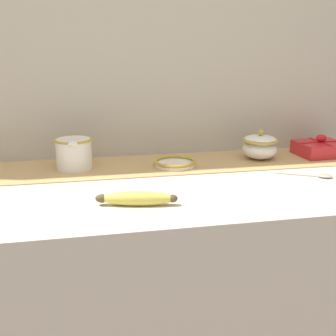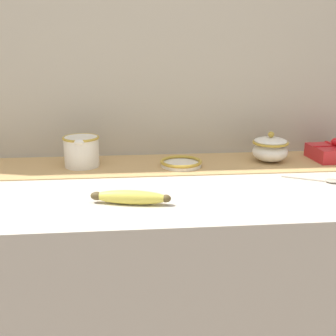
# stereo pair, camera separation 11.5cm
# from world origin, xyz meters

# --- Properties ---
(countertop) EXTENTS (1.52, 0.63, 0.90)m
(countertop) POSITION_xyz_m (0.00, 0.00, 0.45)
(countertop) COLOR beige
(countertop) RESTS_ON ground_plane
(back_wall) EXTENTS (2.32, 0.04, 2.40)m
(back_wall) POSITION_xyz_m (0.00, 0.34, 1.20)
(back_wall) COLOR #B7AD99
(back_wall) RESTS_ON ground_plane
(table_runner) EXTENTS (1.40, 0.26, 0.00)m
(table_runner) POSITION_xyz_m (0.00, 0.18, 0.91)
(table_runner) COLOR tan
(table_runner) RESTS_ON countertop
(cream_pitcher) EXTENTS (0.11, 0.13, 0.10)m
(cream_pitcher) POSITION_xyz_m (-0.20, 0.18, 0.96)
(cream_pitcher) COLOR white
(cream_pitcher) RESTS_ON countertop
(sugar_bowl) EXTENTS (0.12, 0.12, 0.10)m
(sugar_bowl) POSITION_xyz_m (0.41, 0.18, 0.95)
(sugar_bowl) COLOR white
(sugar_bowl) RESTS_ON countertop
(small_dish) EXTENTS (0.13, 0.13, 0.02)m
(small_dish) POSITION_xyz_m (0.11, 0.15, 0.92)
(small_dish) COLOR white
(small_dish) RESTS_ON countertop
(banana) EXTENTS (0.20, 0.07, 0.04)m
(banana) POSITION_xyz_m (-0.05, -0.16, 0.92)
(banana) COLOR #DBCC4C
(banana) RESTS_ON countertop
(spoon) EXTENTS (0.15, 0.09, 0.01)m
(spoon) POSITION_xyz_m (0.51, -0.05, 0.91)
(spoon) COLOR #A89E89
(spoon) RESTS_ON countertop
(gift_box) EXTENTS (0.16, 0.14, 0.07)m
(gift_box) POSITION_xyz_m (0.64, 0.18, 0.93)
(gift_box) COLOR red
(gift_box) RESTS_ON countertop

